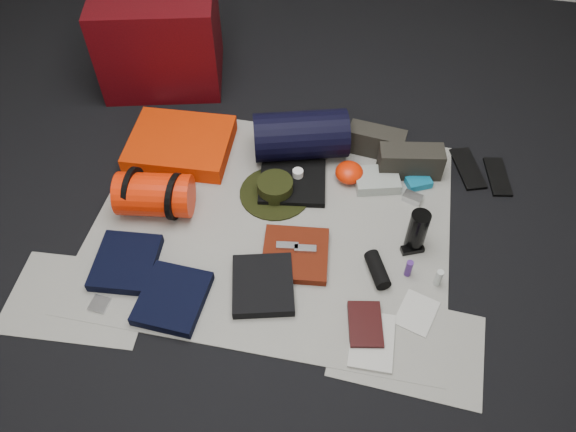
% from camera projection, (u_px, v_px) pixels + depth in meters
% --- Properties ---
extents(floor, '(4.50, 4.50, 0.02)m').
position_uv_depth(floor, '(272.00, 224.00, 2.59)').
color(floor, black).
rests_on(floor, ground).
extents(newspaper_mat, '(1.60, 1.30, 0.01)m').
position_uv_depth(newspaper_mat, '(272.00, 222.00, 2.58)').
color(newspaper_mat, '#B1AFA3').
rests_on(newspaper_mat, floor).
extents(newspaper_sheet_front_left, '(0.61, 0.44, 0.00)m').
position_uv_depth(newspaper_sheet_front_left, '(79.00, 298.00, 2.32)').
color(newspaper_sheet_front_left, '#B1AFA3').
rests_on(newspaper_sheet_front_left, floor).
extents(newspaper_sheet_front_right, '(0.60, 0.43, 0.00)m').
position_uv_depth(newspaper_sheet_front_right, '(408.00, 346.00, 2.19)').
color(newspaper_sheet_front_right, '#B1AFA3').
rests_on(newspaper_sheet_front_right, floor).
extents(red_cabinet, '(0.74, 0.66, 0.53)m').
position_uv_depth(red_cabinet, '(160.00, 36.00, 3.06)').
color(red_cabinet, '#460509').
rests_on(red_cabinet, floor).
extents(sleeping_pad, '(0.52, 0.43, 0.09)m').
position_uv_depth(sleeping_pad, '(181.00, 144.00, 2.83)').
color(sleeping_pad, red).
rests_on(sleeping_pad, newspaper_mat).
extents(stuff_sack, '(0.36, 0.25, 0.20)m').
position_uv_depth(stuff_sack, '(155.00, 195.00, 2.54)').
color(stuff_sack, red).
rests_on(stuff_sack, newspaper_mat).
extents(sack_strap_left, '(0.02, 0.22, 0.22)m').
position_uv_depth(sack_strap_left, '(133.00, 190.00, 2.55)').
color(sack_strap_left, black).
rests_on(sack_strap_left, newspaper_mat).
extents(sack_strap_right, '(0.03, 0.22, 0.22)m').
position_uv_depth(sack_strap_right, '(175.00, 197.00, 2.52)').
color(sack_strap_right, black).
rests_on(sack_strap_right, newspaper_mat).
extents(navy_duffel, '(0.51, 0.36, 0.24)m').
position_uv_depth(navy_duffel, '(301.00, 136.00, 2.76)').
color(navy_duffel, black).
rests_on(navy_duffel, newspaper_mat).
extents(boonie_brim, '(0.37, 0.37, 0.01)m').
position_uv_depth(boonie_brim, '(275.00, 193.00, 2.68)').
color(boonie_brim, black).
rests_on(boonie_brim, newspaper_mat).
extents(boonie_crown, '(0.17, 0.17, 0.07)m').
position_uv_depth(boonie_crown, '(275.00, 187.00, 2.64)').
color(boonie_crown, black).
rests_on(boonie_crown, boonie_brim).
extents(hiking_boot_left, '(0.29, 0.14, 0.14)m').
position_uv_depth(hiking_boot_left, '(376.00, 142.00, 2.81)').
color(hiking_boot_left, '#2B2821').
rests_on(hiking_boot_left, newspaper_mat).
extents(hiking_boot_right, '(0.32, 0.16, 0.15)m').
position_uv_depth(hiking_boot_right, '(410.00, 162.00, 2.71)').
color(hiking_boot_right, '#2B2821').
rests_on(hiking_boot_right, newspaper_mat).
extents(flip_flop_left, '(0.19, 0.30, 0.02)m').
position_uv_depth(flip_flop_left, '(468.00, 168.00, 2.78)').
color(flip_flop_left, black).
rests_on(flip_flop_left, floor).
extents(flip_flop_right, '(0.13, 0.26, 0.01)m').
position_uv_depth(flip_flop_right, '(498.00, 177.00, 2.75)').
color(flip_flop_right, black).
rests_on(flip_flop_right, floor).
extents(trousers_navy_a, '(0.28, 0.31, 0.05)m').
position_uv_depth(trousers_navy_a, '(126.00, 262.00, 2.40)').
color(trousers_navy_a, black).
rests_on(trousers_navy_a, newspaper_mat).
extents(trousers_navy_b, '(0.27, 0.31, 0.05)m').
position_uv_depth(trousers_navy_b, '(173.00, 298.00, 2.29)').
color(trousers_navy_b, black).
rests_on(trousers_navy_b, newspaper_mat).
extents(trousers_charcoal, '(0.31, 0.34, 0.04)m').
position_uv_depth(trousers_charcoal, '(263.00, 285.00, 2.33)').
color(trousers_charcoal, black).
rests_on(trousers_charcoal, newspaper_mat).
extents(black_tshirt, '(0.35, 0.34, 0.03)m').
position_uv_depth(black_tshirt, '(293.00, 182.00, 2.71)').
color(black_tshirt, black).
rests_on(black_tshirt, newspaper_mat).
extents(red_shirt, '(0.31, 0.31, 0.04)m').
position_uv_depth(red_shirt, '(295.00, 254.00, 2.43)').
color(red_shirt, '#591809').
rests_on(red_shirt, newspaper_mat).
extents(orange_stuff_sack, '(0.18, 0.18, 0.09)m').
position_uv_depth(orange_stuff_sack, '(349.00, 173.00, 2.71)').
color(orange_stuff_sack, red).
rests_on(orange_stuff_sack, newspaper_mat).
extents(first_aid_pouch, '(0.24, 0.21, 0.05)m').
position_uv_depth(first_aid_pouch, '(377.00, 180.00, 2.70)').
color(first_aid_pouch, '#949C94').
rests_on(first_aid_pouch, newspaper_mat).
extents(water_bottle, '(0.10, 0.10, 0.21)m').
position_uv_depth(water_bottle, '(417.00, 231.00, 2.41)').
color(water_bottle, black).
rests_on(water_bottle, newspaper_mat).
extents(speaker, '(0.13, 0.18, 0.07)m').
position_uv_depth(speaker, '(377.00, 270.00, 2.37)').
color(speaker, black).
rests_on(speaker, newspaper_mat).
extents(compact_camera, '(0.10, 0.08, 0.03)m').
position_uv_depth(compact_camera, '(412.00, 198.00, 2.64)').
color(compact_camera, silver).
rests_on(compact_camera, newspaper_mat).
extents(cyan_case, '(0.14, 0.12, 0.04)m').
position_uv_depth(cyan_case, '(419.00, 182.00, 2.70)').
color(cyan_case, '#0E6B90').
rests_on(cyan_case, newspaper_mat).
extents(toiletry_purple, '(0.04, 0.04, 0.09)m').
position_uv_depth(toiletry_purple, '(409.00, 268.00, 2.36)').
color(toiletry_purple, '#492475').
rests_on(toiletry_purple, newspaper_mat).
extents(toiletry_clear, '(0.03, 0.03, 0.09)m').
position_uv_depth(toiletry_clear, '(439.00, 278.00, 2.33)').
color(toiletry_clear, '#BBC1BC').
rests_on(toiletry_clear, newspaper_mat).
extents(paperback_book, '(0.17, 0.22, 0.03)m').
position_uv_depth(paperback_book, '(365.00, 325.00, 2.22)').
color(paperback_book, black).
rests_on(paperback_book, newspaper_mat).
extents(map_booklet, '(0.17, 0.25, 0.01)m').
position_uv_depth(map_booklet, '(372.00, 341.00, 2.19)').
color(map_booklet, '#B8B7AF').
rests_on(map_booklet, newspaper_mat).
extents(map_printout, '(0.19, 0.21, 0.01)m').
position_uv_depth(map_printout, '(417.00, 313.00, 2.27)').
color(map_printout, '#B8B7AF').
rests_on(map_printout, newspaper_mat).
extents(sunglasses, '(0.11, 0.08, 0.03)m').
position_uv_depth(sunglasses, '(412.00, 249.00, 2.46)').
color(sunglasses, black).
rests_on(sunglasses, newspaper_mat).
extents(key_cluster, '(0.08, 0.08, 0.01)m').
position_uv_depth(key_cluster, '(100.00, 304.00, 2.29)').
color(key_cluster, silver).
rests_on(key_cluster, newspaper_mat).
extents(tape_roll, '(0.05, 0.05, 0.03)m').
position_uv_depth(tape_roll, '(298.00, 173.00, 2.70)').
color(tape_roll, white).
rests_on(tape_roll, black_tshirt).
extents(energy_bar_a, '(0.10, 0.05, 0.01)m').
position_uv_depth(energy_bar_a, '(287.00, 246.00, 2.43)').
color(energy_bar_a, silver).
rests_on(energy_bar_a, red_shirt).
extents(energy_bar_b, '(0.10, 0.05, 0.01)m').
position_uv_depth(energy_bar_b, '(305.00, 249.00, 2.42)').
color(energy_bar_b, silver).
rests_on(energy_bar_b, red_shirt).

